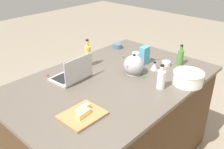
# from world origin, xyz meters

# --- Properties ---
(island_counter) EXTENTS (1.79, 1.17, 0.90)m
(island_counter) POSITION_xyz_m (0.00, 0.00, 0.45)
(island_counter) COLOR #4C331E
(island_counter) RESTS_ON ground
(laptop) EXTENTS (0.32, 0.25, 0.22)m
(laptop) POSITION_xyz_m (0.21, -0.25, 0.95)
(laptop) COLOR #B7B7BC
(laptop) RESTS_ON island_counter
(mixing_bowl_large) EXTENTS (0.25, 0.25, 0.11)m
(mixing_bowl_large) POSITION_xyz_m (-0.36, 0.50, 0.96)
(mixing_bowl_large) COLOR white
(mixing_bowl_large) RESTS_ON island_counter
(bottle_vinegar) EXTENTS (0.07, 0.07, 0.20)m
(bottle_vinegar) POSITION_xyz_m (-0.16, 0.38, 0.98)
(bottle_vinegar) COLOR white
(bottle_vinegar) RESTS_ON island_counter
(bottle_oil) EXTENTS (0.06, 0.06, 0.26)m
(bottle_oil) POSITION_xyz_m (-0.06, -0.36, 1.00)
(bottle_oil) COLOR #DBC64C
(bottle_oil) RESTS_ON island_counter
(bottle_olive) EXTENTS (0.06, 0.06, 0.19)m
(bottle_olive) POSITION_xyz_m (-0.67, 0.26, 0.98)
(bottle_olive) COLOR #4C8C38
(bottle_olive) RESTS_ON island_counter
(kettle) EXTENTS (0.21, 0.18, 0.20)m
(kettle) POSITION_xyz_m (-0.22, 0.06, 0.98)
(kettle) COLOR #ADADB2
(kettle) RESTS_ON island_counter
(cutting_board) EXTENTS (0.28, 0.23, 0.02)m
(cutting_board) POSITION_xyz_m (0.51, 0.20, 0.91)
(cutting_board) COLOR #AD7F4C
(cutting_board) RESTS_ON island_counter
(butter_stick_left) EXTENTS (0.11, 0.04, 0.04)m
(butter_stick_left) POSITION_xyz_m (0.48, 0.18, 0.94)
(butter_stick_left) COLOR #F4E58C
(butter_stick_left) RESTS_ON cutting_board
(butter_stick_right) EXTENTS (0.11, 0.05, 0.04)m
(butter_stick_right) POSITION_xyz_m (0.52, 0.23, 0.94)
(butter_stick_right) COLOR #F4E58C
(butter_stick_right) RESTS_ON cutting_board
(ramekin_small) EXTENTS (0.09, 0.09, 0.04)m
(ramekin_small) POSITION_xyz_m (-0.54, -0.16, 0.92)
(ramekin_small) COLOR beige
(ramekin_small) RESTS_ON island_counter
(ramekin_medium) EXTENTS (0.10, 0.10, 0.05)m
(ramekin_medium) POSITION_xyz_m (-0.59, -0.46, 0.93)
(ramekin_medium) COLOR slate
(ramekin_medium) RESTS_ON island_counter
(ramekin_wide) EXTENTS (0.08, 0.08, 0.04)m
(ramekin_wide) POSITION_xyz_m (-0.56, 0.18, 0.92)
(ramekin_wide) COLOR white
(ramekin_wide) RESTS_ON island_counter
(kitchen_timer) EXTENTS (0.07, 0.07, 0.08)m
(kitchen_timer) POSITION_xyz_m (-0.41, 0.15, 0.94)
(kitchen_timer) COLOR #B2B2B7
(kitchen_timer) RESTS_ON island_counter
(candy_bag) EXTENTS (0.09, 0.06, 0.17)m
(candy_bag) POSITION_xyz_m (-0.45, -0.00, 0.99)
(candy_bag) COLOR #4CA5CC
(candy_bag) RESTS_ON island_counter
(candy_0) EXTENTS (0.02, 0.02, 0.02)m
(candy_0) POSITION_xyz_m (-0.44, -0.24, 0.91)
(candy_0) COLOR green
(candy_0) RESTS_ON island_counter
(candy_1) EXTENTS (0.02, 0.02, 0.02)m
(candy_1) POSITION_xyz_m (-0.14, -0.49, 0.91)
(candy_1) COLOR red
(candy_1) RESTS_ON island_counter
(candy_2) EXTENTS (0.02, 0.02, 0.02)m
(candy_2) POSITION_xyz_m (-0.63, 0.05, 0.91)
(candy_2) COLOR orange
(candy_2) RESTS_ON island_counter
(candy_3) EXTENTS (0.02, 0.02, 0.02)m
(candy_3) POSITION_xyz_m (0.33, -0.46, 0.91)
(candy_3) COLOR #CC3399
(candy_3) RESTS_ON island_counter
(candy_4) EXTENTS (0.02, 0.02, 0.02)m
(candy_4) POSITION_xyz_m (0.07, -0.41, 0.91)
(candy_4) COLOR green
(candy_4) RESTS_ON island_counter
(candy_5) EXTENTS (0.02, 0.02, 0.02)m
(candy_5) POSITION_xyz_m (-0.22, 0.17, 0.91)
(candy_5) COLOR green
(candy_5) RESTS_ON island_counter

